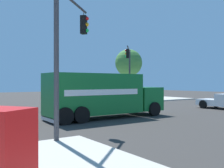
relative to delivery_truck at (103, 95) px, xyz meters
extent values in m
plane|color=#33302D|center=(-2.42, -1.96, -1.55)|extent=(100.00, 100.00, 0.00)
cube|color=#B2ADA0|center=(-15.41, -14.94, -1.48)|extent=(12.38, 12.38, 0.14)
cube|color=#146B2D|center=(0.67, -0.01, 0.11)|extent=(6.45, 2.46, 2.64)
cube|color=#146B2D|center=(-3.64, 0.04, -0.35)|extent=(1.92, 2.42, 1.70)
cube|color=black|center=(-4.50, 0.05, -0.01)|extent=(0.10, 2.02, 0.88)
cube|color=#B2B2B7|center=(3.79, -0.04, -1.36)|extent=(0.22, 2.31, 0.21)
cube|color=white|center=(0.66, -1.22, 0.25)|extent=(5.40, 0.07, 0.36)
cube|color=white|center=(0.68, 1.20, 0.25)|extent=(5.40, 0.07, 0.36)
cylinder|color=black|center=(-3.61, -1.20, -1.05)|extent=(1.00, 0.29, 1.00)
cylinder|color=black|center=(-3.58, 1.28, -1.05)|extent=(1.00, 0.29, 1.00)
cylinder|color=black|center=(2.27, -1.26, -1.05)|extent=(1.00, 0.29, 1.00)
cylinder|color=black|center=(2.30, 1.22, -1.05)|extent=(1.00, 0.29, 1.00)
cylinder|color=black|center=(3.32, -1.27, -1.05)|extent=(1.00, 0.29, 1.00)
cylinder|color=black|center=(3.35, 1.21, -1.05)|extent=(1.00, 0.29, 1.00)
cylinder|color=#38383D|center=(-10.07, -9.51, 1.69)|extent=(0.20, 0.20, 6.21)
cylinder|color=#38383D|center=(-8.42, -7.66, 4.55)|extent=(3.39, 3.79, 0.12)
cylinder|color=#38383D|center=(-7.00, -6.07, 4.42)|extent=(0.03, 0.03, 0.25)
cube|color=black|center=(-7.00, -6.07, 3.82)|extent=(0.42, 0.42, 0.95)
sphere|color=red|center=(-6.86, -6.19, 4.14)|extent=(0.20, 0.20, 0.20)
sphere|color=#EFA314|center=(-6.86, -6.19, 3.83)|extent=(0.20, 0.20, 0.20)
sphere|color=#19CC4C|center=(-6.86, -6.19, 3.52)|extent=(0.20, 0.20, 0.20)
cylinder|color=#38383D|center=(5.55, 5.16, 1.70)|extent=(0.20, 0.20, 6.23)
cylinder|color=#38383D|center=(4.18, 3.89, 4.57)|extent=(2.82, 2.63, 0.12)
cylinder|color=#38383D|center=(3.07, 2.86, 4.44)|extent=(0.03, 0.03, 0.25)
cube|color=black|center=(3.07, 2.86, 3.84)|extent=(0.42, 0.42, 0.95)
sphere|color=red|center=(2.94, 2.99, 4.16)|extent=(0.20, 0.20, 0.20)
sphere|color=#EFA314|center=(2.94, 2.99, 3.85)|extent=(0.20, 0.20, 0.20)
sphere|color=#19CC4C|center=(2.94, 2.99, 3.54)|extent=(0.20, 0.20, 0.20)
cube|color=white|center=(-12.19, 0.07, -1.00)|extent=(1.99, 2.04, 0.55)
cylinder|color=black|center=(-13.19, -0.02, -1.17)|extent=(0.25, 0.76, 0.76)
cylinder|color=black|center=(-11.18, -0.06, -1.17)|extent=(0.25, 0.76, 0.76)
cylinder|color=black|center=(-15.77, -13.62, -1.01)|extent=(0.14, 0.14, 0.81)
cylinder|color=black|center=(-15.74, -13.45, -1.01)|extent=(0.14, 0.14, 0.81)
cube|color=#3359B2|center=(-15.75, -13.54, -0.30)|extent=(0.28, 0.37, 0.61)
sphere|color=tan|center=(-15.75, -13.54, 0.11)|extent=(0.22, 0.22, 0.22)
cylinder|color=#3359B2|center=(-15.79, -13.75, -0.27)|extent=(0.09, 0.09, 0.55)
cylinder|color=#3359B2|center=(-15.72, -13.32, -0.27)|extent=(0.09, 0.09, 0.55)
cylinder|color=black|center=(-12.56, -18.02, -1.03)|extent=(0.14, 0.14, 0.78)
cylinder|color=black|center=(-12.55, -18.18, -1.03)|extent=(0.14, 0.14, 0.78)
cube|color=#3359B2|center=(-12.55, -18.10, -0.34)|extent=(0.23, 0.34, 0.58)
sphere|color=tan|center=(-12.55, -18.10, 0.05)|extent=(0.21, 0.21, 0.21)
cylinder|color=#3359B2|center=(-12.56, -17.88, -0.32)|extent=(0.09, 0.09, 0.53)
cylinder|color=#3359B2|center=(-12.55, -18.32, -0.32)|extent=(0.09, 0.09, 0.53)
cube|color=silver|center=(-18.11, -20.88, -0.94)|extent=(0.08, 0.04, 0.95)
cube|color=silver|center=(-17.93, -20.88, -0.94)|extent=(0.08, 0.04, 0.95)
cube|color=silver|center=(-17.75, -20.88, -0.94)|extent=(0.08, 0.04, 0.95)
cube|color=silver|center=(-17.57, -20.88, -0.94)|extent=(0.08, 0.04, 0.95)
cube|color=silver|center=(-17.39, -20.88, -0.94)|extent=(0.08, 0.04, 0.95)
cube|color=silver|center=(-17.21, -20.88, -0.94)|extent=(0.08, 0.04, 0.95)
cube|color=silver|center=(-17.03, -20.88, -0.94)|extent=(0.08, 0.04, 0.95)
cube|color=silver|center=(-16.85, -20.88, -0.94)|extent=(0.08, 0.04, 0.95)
cube|color=silver|center=(-16.67, -20.88, -0.94)|extent=(0.08, 0.04, 0.95)
cube|color=silver|center=(-16.49, -20.88, -0.94)|extent=(0.08, 0.04, 0.95)
cube|color=silver|center=(-16.31, -20.88, -0.94)|extent=(0.08, 0.04, 0.95)
cube|color=silver|center=(-16.13, -20.88, -0.94)|extent=(0.08, 0.04, 0.95)
cube|color=silver|center=(-15.95, -20.88, -0.94)|extent=(0.08, 0.04, 0.95)
cube|color=silver|center=(-15.77, -20.88, -0.94)|extent=(0.08, 0.04, 0.95)
cube|color=silver|center=(-15.59, -20.88, -0.94)|extent=(0.08, 0.04, 0.95)
cube|color=silver|center=(-15.41, -20.88, -0.94)|extent=(0.08, 0.04, 0.95)
cube|color=silver|center=(-15.23, -20.88, -0.94)|extent=(0.08, 0.04, 0.95)
cube|color=silver|center=(-15.05, -20.88, -0.94)|extent=(0.08, 0.04, 0.95)
cube|color=silver|center=(-14.87, -20.88, -0.94)|extent=(0.08, 0.04, 0.95)
cube|color=silver|center=(-14.69, -20.88, -0.94)|extent=(0.08, 0.04, 0.95)
cube|color=silver|center=(-14.51, -20.88, -0.94)|extent=(0.08, 0.04, 0.95)
cube|color=silver|center=(-14.33, -20.88, -0.94)|extent=(0.08, 0.04, 0.95)
cube|color=silver|center=(-14.15, -20.88, -0.94)|extent=(0.08, 0.04, 0.95)
cube|color=silver|center=(-13.97, -20.88, -0.94)|extent=(0.08, 0.04, 0.95)
cube|color=silver|center=(-13.79, -20.88, -0.94)|extent=(0.08, 0.04, 0.95)
cube|color=silver|center=(-13.61, -20.88, -0.94)|extent=(0.08, 0.04, 0.95)
cube|color=silver|center=(-13.43, -20.88, -0.94)|extent=(0.08, 0.04, 0.95)
cube|color=silver|center=(-13.25, -20.88, -0.94)|extent=(0.08, 0.04, 0.95)
cube|color=silver|center=(-13.07, -20.88, -0.94)|extent=(0.08, 0.04, 0.95)
cube|color=silver|center=(-12.89, -20.88, -0.94)|extent=(0.08, 0.04, 0.95)
cube|color=silver|center=(-12.71, -20.88, -0.94)|extent=(0.08, 0.04, 0.95)
cube|color=silver|center=(-15.41, -20.90, -0.70)|extent=(5.50, 0.03, 0.07)
cube|color=silver|center=(-15.41, -20.90, -1.13)|extent=(5.50, 0.03, 0.07)
cube|color=red|center=(8.66, 10.24, -0.49)|extent=(1.12, 1.16, 1.85)
cube|color=black|center=(8.34, 10.03, -0.34)|extent=(0.39, 0.58, 1.18)
cylinder|color=brown|center=(-15.73, -16.72, 0.46)|extent=(0.32, 0.32, 3.76)
sphere|color=#427F38|center=(-15.73, -16.72, 3.93)|extent=(4.23, 4.23, 4.23)
camera|label=1|loc=(9.58, 14.65, 0.85)|focal=41.43mm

